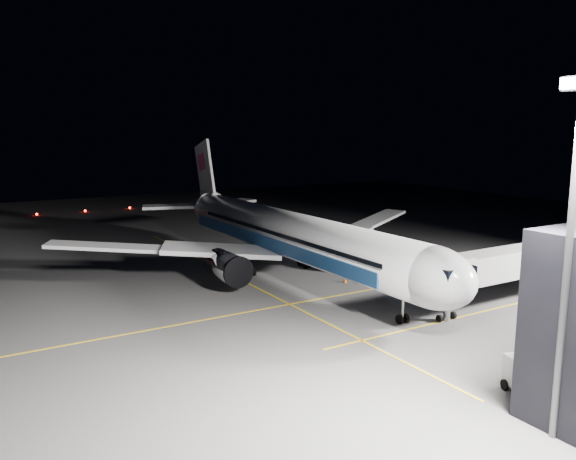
{
  "coord_description": "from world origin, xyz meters",
  "views": [
    {
      "loc": [
        58.07,
        -35.1,
        17.74
      ],
      "look_at": [
        0.78,
        -0.66,
        6.0
      ],
      "focal_mm": 35.0,
      "sensor_mm": 36.0,
      "label": 1
    }
  ],
  "objects_px": {
    "jet_bridge": "(541,257)",
    "floodlight_mast_south": "(571,230)",
    "airliner": "(285,234)",
    "baggage_tug": "(376,251)",
    "safety_cone_c": "(354,263)",
    "service_truck": "(534,381)",
    "safety_cone_b": "(345,280)",
    "safety_cone_a": "(367,275)"
  },
  "relations": [
    {
      "from": "safety_cone_b",
      "to": "safety_cone_c",
      "type": "bearing_deg",
      "value": 135.92
    },
    {
      "from": "floodlight_mast_south",
      "to": "safety_cone_a",
      "type": "relative_size",
      "value": 33.03
    },
    {
      "from": "baggage_tug",
      "to": "floodlight_mast_south",
      "type": "bearing_deg",
      "value": -10.71
    },
    {
      "from": "jet_bridge",
      "to": "floodlight_mast_south",
      "type": "xyz_separation_m",
      "value": [
        18.0,
        -24.07,
        7.79
      ]
    },
    {
      "from": "airliner",
      "to": "baggage_tug",
      "type": "distance_m",
      "value": 16.88
    },
    {
      "from": "service_truck",
      "to": "safety_cone_b",
      "type": "height_order",
      "value": "service_truck"
    },
    {
      "from": "safety_cone_a",
      "to": "safety_cone_b",
      "type": "height_order",
      "value": "safety_cone_b"
    },
    {
      "from": "safety_cone_b",
      "to": "safety_cone_c",
      "type": "xyz_separation_m",
      "value": [
        -6.61,
        6.4,
        -0.07
      ]
    },
    {
      "from": "jet_bridge",
      "to": "service_truck",
      "type": "bearing_deg",
      "value": -55.4
    },
    {
      "from": "jet_bridge",
      "to": "baggage_tug",
      "type": "xyz_separation_m",
      "value": [
        -24.9,
        -1.83,
        -3.7
      ]
    },
    {
      "from": "floodlight_mast_south",
      "to": "safety_cone_c",
      "type": "relative_size",
      "value": 38.15
    },
    {
      "from": "safety_cone_a",
      "to": "service_truck",
      "type": "bearing_deg",
      "value": -19.18
    },
    {
      "from": "safety_cone_a",
      "to": "airliner",
      "type": "bearing_deg",
      "value": -130.91
    },
    {
      "from": "baggage_tug",
      "to": "safety_cone_c",
      "type": "bearing_deg",
      "value": -51.4
    },
    {
      "from": "floodlight_mast_south",
      "to": "baggage_tug",
      "type": "bearing_deg",
      "value": 152.6
    },
    {
      "from": "service_truck",
      "to": "safety_cone_b",
      "type": "xyz_separation_m",
      "value": [
        -30.5,
        7.08,
        -0.99
      ]
    },
    {
      "from": "service_truck",
      "to": "floodlight_mast_south",
      "type": "bearing_deg",
      "value": -21.64
    },
    {
      "from": "floodlight_mast_south",
      "to": "safety_cone_a",
      "type": "bearing_deg",
      "value": 158.14
    },
    {
      "from": "floodlight_mast_south",
      "to": "airliner",
      "type": "bearing_deg",
      "value": 171.67
    },
    {
      "from": "floodlight_mast_south",
      "to": "safety_cone_b",
      "type": "relative_size",
      "value": 30.53
    },
    {
      "from": "airliner",
      "to": "service_truck",
      "type": "height_order",
      "value": "airliner"
    },
    {
      "from": "baggage_tug",
      "to": "jet_bridge",
      "type": "bearing_deg",
      "value": 20.9
    },
    {
      "from": "jet_bridge",
      "to": "safety_cone_c",
      "type": "relative_size",
      "value": 63.4
    },
    {
      "from": "service_truck",
      "to": "safety_cone_b",
      "type": "relative_size",
      "value": 7.67
    },
    {
      "from": "service_truck",
      "to": "airliner",
      "type": "bearing_deg",
      "value": -165.08
    },
    {
      "from": "jet_bridge",
      "to": "safety_cone_a",
      "type": "relative_size",
      "value": 54.89
    },
    {
      "from": "service_truck",
      "to": "safety_cone_b",
      "type": "bearing_deg",
      "value": -173.65
    },
    {
      "from": "floodlight_mast_south",
      "to": "safety_cone_b",
      "type": "xyz_separation_m",
      "value": [
        -34.0,
        10.13,
        -12.03
      ]
    },
    {
      "from": "service_truck",
      "to": "jet_bridge",
      "type": "bearing_deg",
      "value": 144.03
    },
    {
      "from": "baggage_tug",
      "to": "safety_cone_c",
      "type": "xyz_separation_m",
      "value": [
        2.29,
        -5.71,
        -0.62
      ]
    },
    {
      "from": "airliner",
      "to": "safety_cone_c",
      "type": "relative_size",
      "value": 113.31
    },
    {
      "from": "airliner",
      "to": "safety_cone_a",
      "type": "height_order",
      "value": "airliner"
    },
    {
      "from": "airliner",
      "to": "service_truck",
      "type": "distance_m",
      "value": 37.89
    },
    {
      "from": "jet_bridge",
      "to": "safety_cone_a",
      "type": "bearing_deg",
      "value": -147.81
    },
    {
      "from": "service_truck",
      "to": "safety_cone_a",
      "type": "relative_size",
      "value": 8.3
    },
    {
      "from": "safety_cone_b",
      "to": "baggage_tug",
      "type": "bearing_deg",
      "value": 126.33
    },
    {
      "from": "jet_bridge",
      "to": "floodlight_mast_south",
      "type": "distance_m",
      "value": 31.05
    },
    {
      "from": "baggage_tug",
      "to": "service_truck",
      "type": "bearing_deg",
      "value": -9.27
    },
    {
      "from": "jet_bridge",
      "to": "safety_cone_b",
      "type": "height_order",
      "value": "jet_bridge"
    },
    {
      "from": "safety_cone_b",
      "to": "safety_cone_c",
      "type": "relative_size",
      "value": 1.25
    },
    {
      "from": "jet_bridge",
      "to": "floodlight_mast_south",
      "type": "bearing_deg",
      "value": -53.21
    },
    {
      "from": "safety_cone_a",
      "to": "floodlight_mast_south",
      "type": "bearing_deg",
      "value": -21.86
    }
  ]
}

